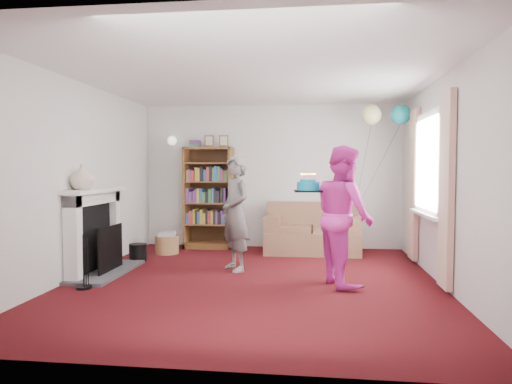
# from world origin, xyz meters

# --- Properties ---
(ground) EXTENTS (5.00, 5.00, 0.00)m
(ground) POSITION_xyz_m (0.00, 0.00, 0.00)
(ground) COLOR #33070C
(ground) RESTS_ON ground
(wall_back) EXTENTS (4.50, 0.02, 2.50)m
(wall_back) POSITION_xyz_m (0.00, 2.51, 1.25)
(wall_back) COLOR silver
(wall_back) RESTS_ON ground
(wall_left) EXTENTS (0.02, 5.00, 2.50)m
(wall_left) POSITION_xyz_m (-2.26, 0.00, 1.25)
(wall_left) COLOR silver
(wall_left) RESTS_ON ground
(wall_right) EXTENTS (0.02, 5.00, 2.50)m
(wall_right) POSITION_xyz_m (2.26, 0.00, 1.25)
(wall_right) COLOR silver
(wall_right) RESTS_ON ground
(ceiling) EXTENTS (4.50, 5.00, 0.01)m
(ceiling) POSITION_xyz_m (0.00, 0.00, 2.50)
(ceiling) COLOR white
(ceiling) RESTS_ON wall_back
(fireplace) EXTENTS (0.55, 1.80, 1.12)m
(fireplace) POSITION_xyz_m (-2.09, 0.19, 0.51)
(fireplace) COLOR #3F3F42
(fireplace) RESTS_ON ground
(window_bay) EXTENTS (0.14, 2.02, 2.20)m
(window_bay) POSITION_xyz_m (2.21, 0.60, 1.20)
(window_bay) COLOR white
(window_bay) RESTS_ON ground
(wall_sconce) EXTENTS (0.16, 0.23, 0.16)m
(wall_sconce) POSITION_xyz_m (-1.75, 2.36, 1.88)
(wall_sconce) COLOR gold
(wall_sconce) RESTS_ON ground
(bookcase) EXTENTS (0.83, 0.42, 1.97)m
(bookcase) POSITION_xyz_m (-1.07, 2.30, 0.87)
(bookcase) COLOR #472B14
(bookcase) RESTS_ON ground
(sofa) EXTENTS (1.54, 0.81, 0.81)m
(sofa) POSITION_xyz_m (0.72, 2.06, 0.31)
(sofa) COLOR brown
(sofa) RESTS_ON ground
(wicker_basket) EXTENTS (0.39, 0.39, 0.35)m
(wicker_basket) POSITION_xyz_m (-1.63, 1.65, 0.16)
(wicker_basket) COLOR #A5714D
(wicker_basket) RESTS_ON ground
(person_striped) EXTENTS (0.64, 0.68, 1.56)m
(person_striped) POSITION_xyz_m (-0.32, 0.59, 0.78)
(person_striped) COLOR black
(person_striped) RESTS_ON ground
(person_magenta) EXTENTS (0.86, 0.97, 1.66)m
(person_magenta) POSITION_xyz_m (1.09, -0.00, 0.83)
(person_magenta) COLOR #D62A9B
(person_magenta) RESTS_ON ground
(birthday_cake) EXTENTS (0.33, 0.33, 0.22)m
(birthday_cake) POSITION_xyz_m (0.67, 0.03, 1.18)
(birthday_cake) COLOR black
(birthday_cake) RESTS_ON ground
(balloons) EXTENTS (0.85, 0.31, 1.73)m
(balloons) POSITION_xyz_m (1.84, 1.79, 2.22)
(balloons) COLOR #3F3F3F
(balloons) RESTS_ON ground
(mantel_vase) EXTENTS (0.33, 0.33, 0.32)m
(mantel_vase) POSITION_xyz_m (-2.12, -0.15, 1.28)
(mantel_vase) COLOR beige
(mantel_vase) RESTS_ON fireplace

